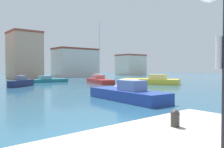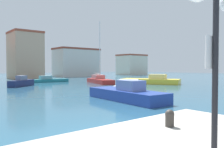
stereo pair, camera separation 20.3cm
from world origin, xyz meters
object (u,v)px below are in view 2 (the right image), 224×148
(sailboat_red_near_pier, at_px, (99,80))
(motorboat_teal_far_left, at_px, (49,80))
(mooring_bollard, at_px, (170,118))
(motorboat_blue_inner_mooring, at_px, (126,94))
(motorboat_navy_far_right, at_px, (21,82))
(lamppost, at_px, (216,8))
(motorboat_grey_distant_north, at_px, (129,87))
(motorboat_yellow_behind_lamppost, at_px, (152,81))

(sailboat_red_near_pier, relative_size, motorboat_teal_far_left, 1.56)
(sailboat_red_near_pier, bearing_deg, mooring_bollard, -122.34)
(motorboat_blue_inner_mooring, bearing_deg, motorboat_navy_far_right, 96.40)
(lamppost, xyz_separation_m, motorboat_grey_distant_north, (13.40, 16.22, -3.12))
(motorboat_yellow_behind_lamppost, distance_m, motorboat_blue_inner_mooring, 18.74)
(sailboat_red_near_pier, bearing_deg, motorboat_blue_inner_mooring, -119.94)
(lamppost, relative_size, sailboat_red_near_pier, 0.39)
(sailboat_red_near_pier, height_order, motorboat_blue_inner_mooring, sailboat_red_near_pier)
(lamppost, distance_m, mooring_bollard, 3.64)
(motorboat_teal_far_left, bearing_deg, lamppost, -109.58)
(motorboat_teal_far_left, bearing_deg, mooring_bollard, -108.28)
(lamppost, distance_m, motorboat_navy_far_right, 30.99)
(mooring_bollard, distance_m, motorboat_navy_far_right, 28.45)
(mooring_bollard, xyz_separation_m, motorboat_teal_far_left, (11.29, 34.20, -0.77))
(lamppost, xyz_separation_m, sailboat_red_near_pier, (18.39, 28.61, -3.09))
(lamppost, height_order, mooring_bollard, lamppost)
(motorboat_grey_distant_north, xyz_separation_m, motorboat_blue_inner_mooring, (-5.00, -4.94, 0.04))
(motorboat_grey_distant_north, distance_m, motorboat_blue_inner_mooring, 7.02)
(sailboat_red_near_pier, xyz_separation_m, motorboat_navy_far_right, (-12.11, 1.58, 0.02))
(mooring_bollard, height_order, sailboat_red_near_pier, sailboat_red_near_pier)
(motorboat_grey_distant_north, height_order, motorboat_yellow_behind_lamppost, motorboat_yellow_behind_lamppost)
(motorboat_yellow_behind_lamppost, bearing_deg, sailboat_red_near_pier, 129.16)
(motorboat_grey_distant_north, relative_size, motorboat_teal_far_left, 1.17)
(motorboat_teal_far_left, bearing_deg, motorboat_navy_far_right, -137.27)
(motorboat_teal_far_left, bearing_deg, motorboat_grey_distant_north, -88.63)
(motorboat_grey_distant_north, bearing_deg, mooring_bollard, -129.90)
(mooring_bollard, bearing_deg, motorboat_teal_far_left, 71.72)
(motorboat_navy_far_right, bearing_deg, motorboat_blue_inner_mooring, -83.60)
(mooring_bollard, distance_m, motorboat_yellow_behind_lamppost, 29.77)
(motorboat_teal_far_left, relative_size, motorboat_navy_far_right, 1.53)
(motorboat_yellow_behind_lamppost, relative_size, motorboat_teal_far_left, 1.43)
(motorboat_navy_far_right, bearing_deg, lamppost, -101.76)
(sailboat_red_near_pier, distance_m, motorboat_blue_inner_mooring, 20.01)
(lamppost, relative_size, motorboat_blue_inner_mooring, 0.52)
(sailboat_red_near_pier, xyz_separation_m, motorboat_blue_inner_mooring, (-9.99, -17.34, -0.00))
(mooring_bollard, bearing_deg, lamppost, -127.40)
(sailboat_red_near_pier, relative_size, motorboat_blue_inner_mooring, 1.32)
(mooring_bollard, relative_size, motorboat_grey_distant_north, 0.07)
(motorboat_blue_inner_mooring, relative_size, motorboat_navy_far_right, 1.81)
(motorboat_navy_far_right, bearing_deg, sailboat_red_near_pier, -7.43)
(sailboat_red_near_pier, distance_m, motorboat_grey_distant_north, 13.36)
(lamppost, bearing_deg, motorboat_yellow_behind_lamppost, 42.80)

